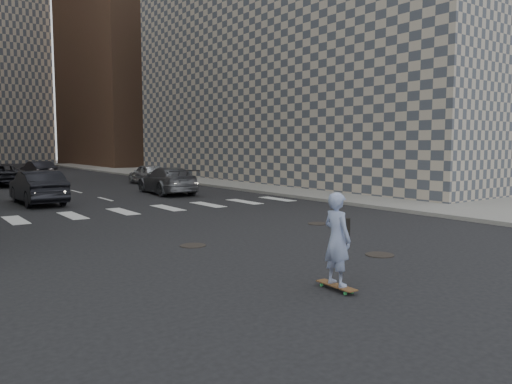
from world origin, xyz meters
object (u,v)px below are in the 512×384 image
at_px(skateboarder, 337,239).
at_px(traffic_car_d, 148,174).
at_px(traffic_car_a, 38,187).
at_px(traffic_car_e, 38,170).
at_px(traffic_car_c, 0,175).
at_px(traffic_car_b, 167,180).

xyz_separation_m(skateboarder, traffic_car_d, (7.41, 25.65, -0.26)).
xyz_separation_m(traffic_car_a, traffic_car_e, (3.73, 17.33, -0.05)).
xyz_separation_m(traffic_car_c, traffic_car_e, (3.44, 5.11, -0.00)).
relative_size(traffic_car_a, traffic_car_d, 1.13).
relative_size(traffic_car_a, traffic_car_c, 0.89).
bearing_deg(traffic_car_d, skateboarder, 75.56).
height_order(traffic_car_b, traffic_car_e, traffic_car_b).
bearing_deg(traffic_car_d, traffic_car_b, 76.51).
height_order(traffic_car_c, traffic_car_e, traffic_car_c).
height_order(traffic_car_c, traffic_car_d, traffic_car_c).
distance_m(traffic_car_d, traffic_car_e, 10.75).
bearing_deg(traffic_car_d, traffic_car_a, 43.42).
xyz_separation_m(traffic_car_d, traffic_car_e, (-5.09, 9.46, 0.02)).
xyz_separation_m(traffic_car_b, traffic_car_e, (-3.22, 16.36, -0.02)).
height_order(traffic_car_a, traffic_car_d, traffic_car_a).
distance_m(traffic_car_a, traffic_car_c, 12.22).
relative_size(traffic_car_b, traffic_car_e, 1.16).
height_order(skateboarder, traffic_car_d, skateboarder).
bearing_deg(traffic_car_e, traffic_car_b, 95.58).
bearing_deg(skateboarder, traffic_car_d, 76.68).
distance_m(skateboarder, traffic_car_b, 19.56).
relative_size(traffic_car_b, traffic_car_c, 0.97).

